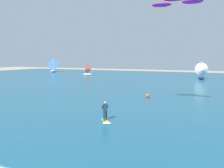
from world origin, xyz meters
TOP-DOWN VIEW (x-y plane):
  - ocean at (0.00, 50.58)m, footprint 160.00×90.00m
  - kitesurfer at (0.64, 15.86)m, footprint 1.65×1.89m
  - kite at (4.82, 22.38)m, footprint 5.05×1.93m
  - sailboat_trailing at (-31.22, 64.04)m, footprint 3.30×2.84m
  - sailboat_center_horizon at (-52.74, 73.90)m, footprint 4.16×4.72m
  - sailboat_anchored_offshore at (1.55, 64.17)m, footprint 3.62×4.06m
  - marker_buoy at (-0.63, 30.15)m, footprint 0.52×0.52m

SIDE VIEW (x-z plane):
  - ocean at x=0.00m, z-range 0.00..0.10m
  - marker_buoy at x=-0.63m, z-range 0.10..0.62m
  - kitesurfer at x=0.64m, z-range -0.13..1.54m
  - sailboat_trailing at x=-31.22m, z-range -0.06..3.72m
  - sailboat_anchored_offshore at x=1.55m, z-range -0.09..4.47m
  - sailboat_center_horizon at x=-52.74m, z-range -0.12..5.18m
  - kite at x=4.82m, z-range 10.40..11.16m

